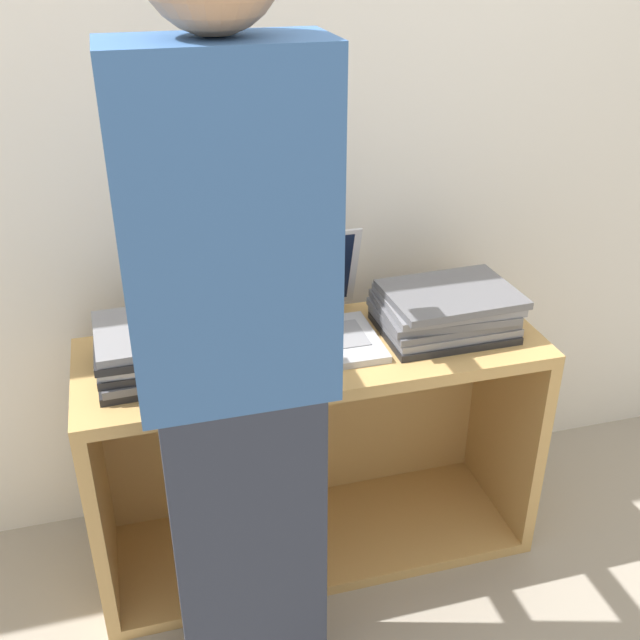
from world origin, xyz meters
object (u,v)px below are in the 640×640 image
laptop_stack_right (445,310)px  person (235,369)px  laptop_open (308,320)px  laptop_stack_left (168,347)px

laptop_stack_right → person: person is taller
laptop_open → person: person is taller
laptop_stack_left → laptop_stack_right: (0.77, 0.00, 0.00)m
laptop_open → laptop_stack_right: 0.39m
laptop_stack_right → laptop_open: bearing=171.3°
laptop_stack_left → laptop_stack_right: bearing=0.1°
laptop_stack_left → person: 0.43m
laptop_open → laptop_stack_left: bearing=-171.2°
laptop_open → person: 0.55m
person → laptop_stack_right: bearing=30.8°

